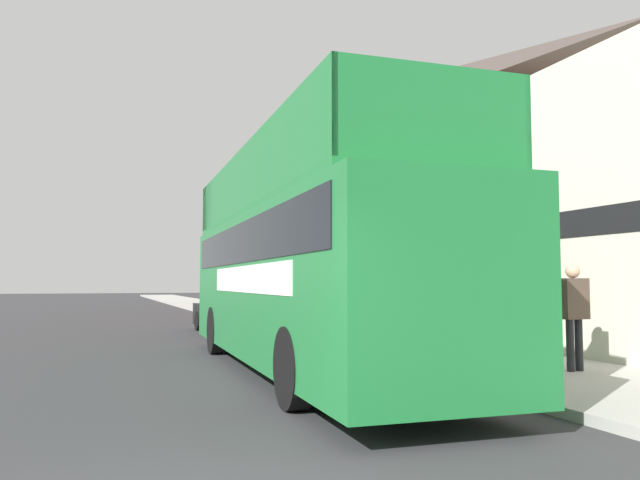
% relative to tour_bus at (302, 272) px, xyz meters
% --- Properties ---
extents(ground_plane, '(144.00, 144.00, 0.00)m').
position_rel_tour_bus_xyz_m(ground_plane, '(-3.04, 14.01, -1.82)').
color(ground_plane, '#333335').
extents(sidewalk, '(3.73, 108.00, 0.14)m').
position_rel_tour_bus_xyz_m(sidewalk, '(3.53, 11.01, -1.75)').
color(sidewalk, '#ADAAA3').
rests_on(sidewalk, ground_plane).
extents(brick_terrace_rear, '(6.00, 25.90, 11.09)m').
position_rel_tour_bus_xyz_m(brick_terrace_rear, '(8.40, 17.59, 3.72)').
color(brick_terrace_rear, brown).
rests_on(brick_terrace_rear, ground_plane).
extents(tour_bus, '(2.80, 11.02, 4.01)m').
position_rel_tour_bus_xyz_m(tour_bus, '(0.00, 0.00, 0.00)').
color(tour_bus, '#1E7A38').
rests_on(tour_bus, ground_plane).
extents(parked_car_ahead_of_bus, '(1.83, 4.19, 1.39)m').
position_rel_tour_bus_xyz_m(parked_car_ahead_of_bus, '(0.58, 9.08, -1.17)').
color(parked_car_ahead_of_bus, black).
rests_on(parked_car_ahead_of_bus, ground_plane).
extents(pedestrian_second, '(0.47, 0.26, 1.80)m').
position_rel_tour_bus_xyz_m(pedestrian_second, '(4.01, -2.49, -0.60)').
color(pedestrian_second, '#232328').
rests_on(pedestrian_second, sidewalk).
extents(lamp_post_nearest, '(0.35, 0.35, 4.98)m').
position_rel_tour_bus_xyz_m(lamp_post_nearest, '(2.12, -2.10, 1.73)').
color(lamp_post_nearest, black).
rests_on(lamp_post_nearest, sidewalk).
extents(lamp_post_second, '(0.35, 0.35, 5.11)m').
position_rel_tour_bus_xyz_m(lamp_post_second, '(2.17, 6.13, 1.81)').
color(lamp_post_second, black).
rests_on(lamp_post_second, sidewalk).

